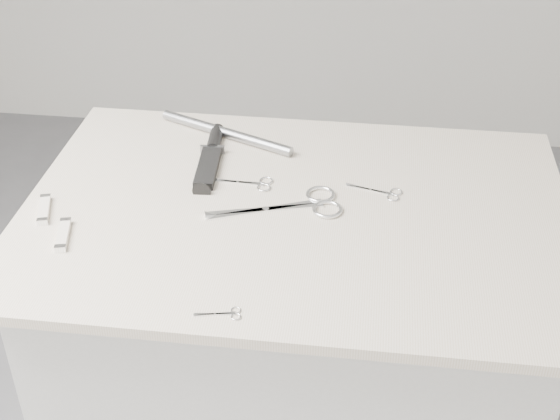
# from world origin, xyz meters

# --- Properties ---
(plinth) EXTENTS (0.90, 0.60, 0.90)m
(plinth) POSITION_xyz_m (0.00, 0.00, 0.45)
(plinth) COLOR silver
(plinth) RESTS_ON ground
(display_board) EXTENTS (1.00, 0.70, 0.02)m
(display_board) POSITION_xyz_m (0.00, 0.00, 0.91)
(display_board) COLOR beige
(display_board) RESTS_ON plinth
(large_shears) EXTENTS (0.25, 0.14, 0.01)m
(large_shears) POSITION_xyz_m (0.01, 0.01, 0.92)
(large_shears) COLOR white
(large_shears) RESTS_ON display_board
(embroidery_scissors_a) EXTENTS (0.12, 0.05, 0.00)m
(embroidery_scissors_a) POSITION_xyz_m (-0.09, 0.07, 0.92)
(embroidery_scissors_a) COLOR white
(embroidery_scissors_a) RESTS_ON display_board
(embroidery_scissors_b) EXTENTS (0.11, 0.05, 0.00)m
(embroidery_scissors_b) POSITION_xyz_m (0.16, 0.07, 0.92)
(embroidery_scissors_b) COLOR white
(embroidery_scissors_b) RESTS_ON display_board
(tiny_scissors) EXTENTS (0.07, 0.03, 0.00)m
(tiny_scissors) POSITION_xyz_m (-0.07, -0.30, 0.92)
(tiny_scissors) COLOR white
(tiny_scissors) RESTS_ON display_board
(sheathed_knife) EXTENTS (0.06, 0.23, 0.03)m
(sheathed_knife) POSITION_xyz_m (-0.19, 0.16, 0.93)
(sheathed_knife) COLOR black
(sheathed_knife) RESTS_ON display_board
(pocket_knife_a) EXTENTS (0.04, 0.09, 0.01)m
(pocket_knife_a) POSITION_xyz_m (-0.45, -0.07, 0.93)
(pocket_knife_a) COLOR white
(pocket_knife_a) RESTS_ON display_board
(pocket_knife_b) EXTENTS (0.04, 0.09, 0.01)m
(pocket_knife_b) POSITION_xyz_m (-0.39, -0.14, 0.93)
(pocket_knife_b) COLOR white
(pocket_knife_b) RESTS_ON display_board
(metal_rail) EXTENTS (0.30, 0.15, 0.02)m
(metal_rail) POSITION_xyz_m (-0.18, 0.25, 0.93)
(metal_rail) COLOR gray
(metal_rail) RESTS_ON display_board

